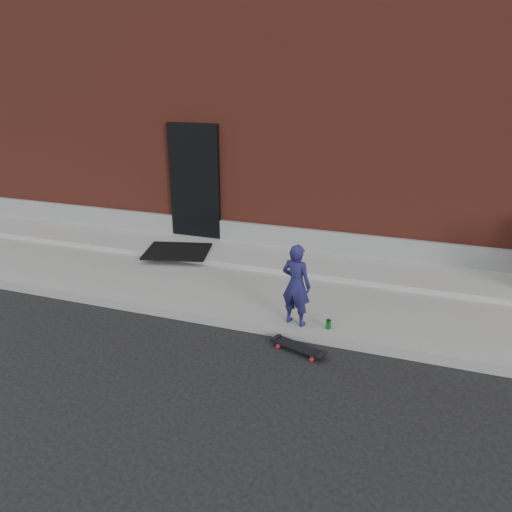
% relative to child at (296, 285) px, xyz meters
% --- Properties ---
extents(ground, '(80.00, 80.00, 0.00)m').
position_rel_child_xyz_m(ground, '(-0.22, -0.21, -0.74)').
color(ground, black).
rests_on(ground, ground).
extents(sidewalk, '(20.00, 3.00, 0.15)m').
position_rel_child_xyz_m(sidewalk, '(-0.22, 1.29, -0.66)').
color(sidewalk, gray).
rests_on(sidewalk, ground).
extents(apron, '(20.00, 1.20, 0.10)m').
position_rel_child_xyz_m(apron, '(-0.22, 2.19, -0.54)').
color(apron, gray).
rests_on(apron, sidewalk).
extents(building, '(20.00, 8.10, 5.00)m').
position_rel_child_xyz_m(building, '(-0.22, 6.78, 1.76)').
color(building, maroon).
rests_on(building, ground).
extents(child, '(0.48, 0.37, 1.17)m').
position_rel_child_xyz_m(child, '(0.00, 0.00, 0.00)').
color(child, '#1A1947').
rests_on(child, sidewalk).
extents(skateboard, '(0.78, 0.42, 0.09)m').
position_rel_child_xyz_m(skateboard, '(0.17, -0.48, -0.67)').
color(skateboard, red).
rests_on(skateboard, ground).
extents(soda_can, '(0.07, 0.07, 0.13)m').
position_rel_child_xyz_m(soda_can, '(0.47, -0.00, -0.52)').
color(soda_can, '#167229').
rests_on(soda_can, sidewalk).
extents(doormat, '(1.36, 1.20, 0.03)m').
position_rel_child_xyz_m(doormat, '(-2.77, 1.79, -0.47)').
color(doormat, black).
rests_on(doormat, apron).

